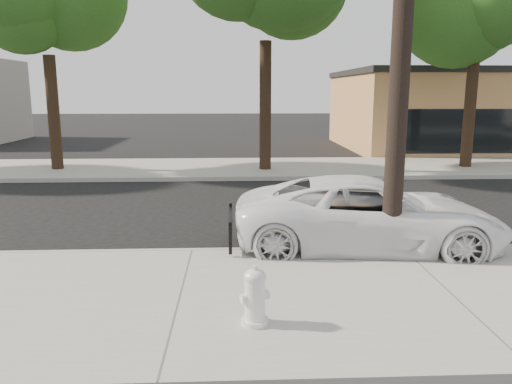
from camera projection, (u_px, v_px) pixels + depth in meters
ground at (200, 227)px, 11.51m from camera, size 120.00×120.00×0.00m
near_sidewalk at (180, 301)px, 7.28m from camera, size 90.00×4.40×0.15m
far_sidewalk at (214, 168)px, 19.82m from camera, size 90.00×5.00×0.15m
curb_near at (192, 253)px, 9.44m from camera, size 90.00×0.12×0.16m
building_main at (509, 111)px, 27.47m from camera, size 18.00×10.00×4.00m
tree_b at (49, 4)px, 17.93m from camera, size 4.34×4.20×8.45m
tree_d at (486, 1)px, 18.47m from camera, size 4.50×4.35×8.75m
police_cruiser at (369, 214)px, 9.75m from camera, size 5.41×2.91×1.44m
fire_hydrant at (255, 298)px, 6.35m from camera, size 0.40×0.36×0.74m
traffic_cone at (429, 236)px, 9.15m from camera, size 0.46×0.46×0.68m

